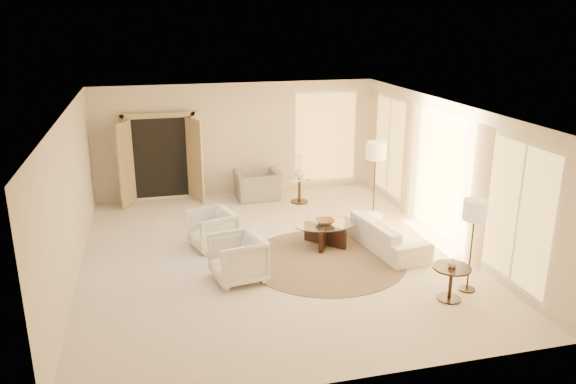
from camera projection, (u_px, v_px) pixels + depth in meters
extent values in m
cube|color=#F3E1D0|center=(273.00, 255.00, 10.71)|extent=(7.00, 8.00, 0.02)
cube|color=white|center=(272.00, 108.00, 9.86)|extent=(7.00, 8.00, 0.02)
cube|color=beige|center=(237.00, 140.00, 13.98)|extent=(7.00, 0.04, 2.80)
cube|color=beige|center=(346.00, 280.00, 6.59)|extent=(7.00, 0.04, 2.80)
cube|color=beige|center=(70.00, 199.00, 9.47)|extent=(0.04, 8.00, 2.80)
cube|color=beige|center=(445.00, 172.00, 11.10)|extent=(0.04, 8.00, 2.80)
cube|color=tan|center=(160.00, 158.00, 13.54)|extent=(1.80, 0.12, 2.16)
cube|color=tan|center=(126.00, 164.00, 13.11)|extent=(0.35, 0.66, 2.00)
cube|color=tan|center=(195.00, 160.00, 13.49)|extent=(0.35, 0.66, 2.00)
cylinder|color=#463324|center=(325.00, 260.00, 10.46)|extent=(3.63, 3.63, 0.01)
imported|color=white|center=(386.00, 234.00, 10.92)|extent=(1.06, 2.11, 0.59)
imported|color=white|center=(213.00, 228.00, 10.92)|extent=(0.94, 0.97, 0.82)
imported|color=white|center=(238.00, 256.00, 9.57)|extent=(0.93, 0.97, 0.88)
imported|color=gray|center=(258.00, 181.00, 13.80)|extent=(1.09, 0.72, 0.94)
cube|color=black|center=(325.00, 235.00, 11.09)|extent=(0.68, 0.73, 0.41)
cube|color=black|center=(325.00, 235.00, 11.09)|extent=(0.50, 0.85, 0.41)
cylinder|color=white|center=(325.00, 224.00, 11.02)|extent=(1.37, 1.37, 0.02)
cylinder|color=black|center=(449.00, 299.00, 9.02)|extent=(0.38, 0.38, 0.03)
cylinder|color=black|center=(450.00, 284.00, 8.94)|extent=(0.06, 0.06, 0.54)
cylinder|color=black|center=(452.00, 268.00, 8.85)|extent=(0.61, 0.61, 0.03)
cylinder|color=#30291B|center=(299.00, 202.00, 13.69)|extent=(0.42, 0.42, 0.03)
cylinder|color=#30291B|center=(299.00, 190.00, 13.60)|extent=(0.06, 0.06, 0.60)
cylinder|color=white|center=(299.00, 178.00, 13.51)|extent=(0.55, 0.55, 0.03)
cylinder|color=#30291B|center=(373.00, 220.00, 12.48)|extent=(0.30, 0.30, 0.03)
cylinder|color=#30291B|center=(374.00, 188.00, 12.26)|extent=(0.03, 0.03, 1.51)
cylinder|color=beige|center=(376.00, 151.00, 12.01)|extent=(0.43, 0.43, 0.37)
cylinder|color=#30291B|center=(467.00, 289.00, 9.33)|extent=(0.27, 0.27, 0.03)
cylinder|color=#30291B|center=(471.00, 253.00, 9.13)|extent=(0.03, 0.03, 1.34)
cylinder|color=beige|center=(475.00, 210.00, 8.90)|extent=(0.38, 0.38, 0.32)
imported|color=brown|center=(325.00, 222.00, 11.00)|extent=(0.39, 0.39, 0.09)
imported|color=white|center=(452.00, 263.00, 8.83)|extent=(0.20, 0.20, 0.15)
imported|color=white|center=(299.00, 173.00, 13.47)|extent=(0.29, 0.29, 0.24)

